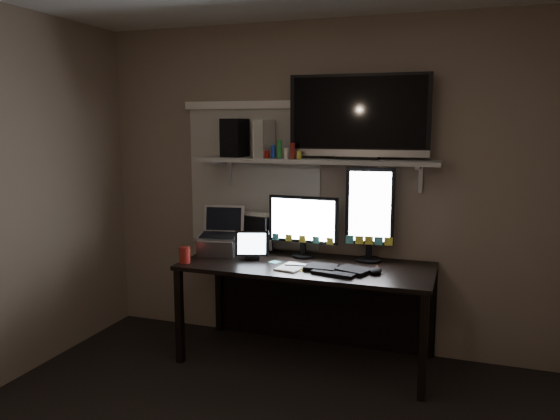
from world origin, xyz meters
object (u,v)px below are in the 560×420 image
at_px(monitor_landscape, 303,226).
at_px(tablet, 253,245).
at_px(laptop, 218,232).
at_px(cup, 185,255).
at_px(mouse, 376,271).
at_px(game_console, 264,139).
at_px(keyboard, 337,269).
at_px(tv, 359,117).
at_px(monitor_portrait, 370,214).
at_px(desk, 311,283).
at_px(speaker, 235,138).

relative_size(monitor_landscape, tablet, 2.18).
height_order(laptop, cup, laptop).
bearing_deg(tablet, mouse, -23.21).
height_order(tablet, game_console, game_console).
relative_size(keyboard, tv, 0.45).
distance_m(laptop, game_console, 0.80).
bearing_deg(keyboard, laptop, -178.72).
xyz_separation_m(tv, game_console, (-0.70, -0.05, -0.16)).
xyz_separation_m(keyboard, laptop, (-0.98, 0.17, 0.17)).
relative_size(mouse, cup, 1.00).
height_order(monitor_portrait, mouse, monitor_portrait).
bearing_deg(desk, monitor_landscape, 136.93).
height_order(tablet, speaker, speaker).
bearing_deg(game_console, tv, 10.31).
xyz_separation_m(monitor_portrait, mouse, (0.11, -0.33, -0.33)).
xyz_separation_m(monitor_landscape, tablet, (-0.33, -0.20, -0.13)).
bearing_deg(desk, tv, 20.66).
bearing_deg(monitor_landscape, desk, -40.27).
relative_size(tablet, game_console, 0.89).
relative_size(tv, speaker, 3.44).
bearing_deg(keyboard, game_console, 166.64).
bearing_deg(laptop, desk, -6.13).
xyz_separation_m(monitor_portrait, speaker, (-1.05, -0.03, 0.54)).
relative_size(desk, laptop, 4.98).
height_order(monitor_landscape, tablet, monitor_landscape).
bearing_deg(cup, keyboard, 7.34).
height_order(keyboard, tablet, tablet).
relative_size(cup, speaker, 0.40).
bearing_deg(game_console, cup, -130.55).
xyz_separation_m(monitor_landscape, game_console, (-0.30, -0.02, 0.65)).
bearing_deg(game_console, tablet, -91.81).
distance_m(monitor_landscape, speaker, 0.86).
bearing_deg(keyboard, monitor_landscape, 148.63).
distance_m(monitor_portrait, tablet, 0.89).
bearing_deg(cup, tv, 22.75).
bearing_deg(keyboard, speaker, 171.69).
bearing_deg(tablet, speaker, 119.20).
bearing_deg(speaker, keyboard, -14.67).
xyz_separation_m(monitor_portrait, laptop, (-1.14, -0.18, -0.17)).
height_order(desk, cup, cup).
relative_size(keyboard, tablet, 1.82).
bearing_deg(monitor_portrait, speaker, 176.65).
xyz_separation_m(monitor_portrait, tv, (-0.10, -0.00, 0.70)).
distance_m(cup, speaker, 0.98).
bearing_deg(game_console, mouse, -10.91).
distance_m(monitor_landscape, tv, 0.91).
xyz_separation_m(tablet, speaker, (-0.23, 0.21, 0.79)).
bearing_deg(keyboard, monitor_portrait, 76.96).
distance_m(monitor_landscape, keyboard, 0.51).
height_order(monitor_portrait, tv, tv).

